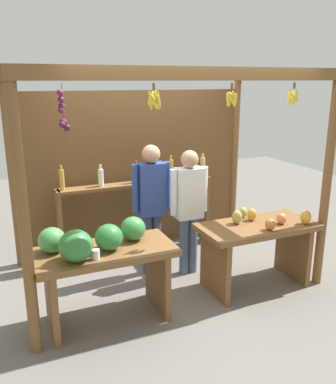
% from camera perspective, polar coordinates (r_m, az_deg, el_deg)
% --- Properties ---
extents(ground_plane, '(12.00, 12.00, 0.00)m').
position_cam_1_polar(ground_plane, '(5.10, -0.85, -11.36)').
color(ground_plane, slate).
rests_on(ground_plane, ground).
extents(market_stall, '(3.30, 1.99, 2.43)m').
position_cam_1_polar(market_stall, '(5.05, -2.89, 5.18)').
color(market_stall, brown).
rests_on(market_stall, ground).
extents(fruit_counter_left, '(1.33, 0.68, 1.04)m').
position_cam_1_polar(fruit_counter_left, '(3.94, -9.62, -8.99)').
color(fruit_counter_left, brown).
rests_on(fruit_counter_left, ground).
extents(fruit_counter_right, '(1.33, 0.65, 0.92)m').
position_cam_1_polar(fruit_counter_right, '(4.70, 12.57, -6.59)').
color(fruit_counter_right, brown).
rests_on(fruit_counter_right, ground).
extents(bottle_shelf_unit, '(2.11, 0.22, 1.33)m').
position_cam_1_polar(bottle_shelf_unit, '(5.41, -4.28, -0.88)').
color(bottle_shelf_unit, brown).
rests_on(bottle_shelf_unit, ground).
extents(vendor_man, '(0.48, 0.22, 1.59)m').
position_cam_1_polar(vendor_man, '(4.80, -2.35, -0.87)').
color(vendor_man, '#3A415B').
rests_on(vendor_man, ground).
extents(vendor_woman, '(0.48, 0.21, 1.54)m').
position_cam_1_polar(vendor_woman, '(4.79, 2.98, -1.42)').
color(vendor_woman, '#485E79').
rests_on(vendor_woman, ground).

